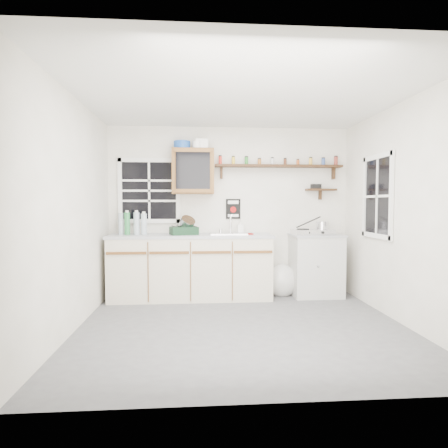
% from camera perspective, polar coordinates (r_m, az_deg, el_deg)
% --- Properties ---
extents(room, '(3.64, 3.24, 2.54)m').
position_cam_1_polar(room, '(4.07, 2.88, 1.62)').
color(room, '#4E4E50').
rests_on(room, ground).
extents(main_cabinet, '(2.31, 0.63, 0.92)m').
position_cam_1_polar(main_cabinet, '(5.41, -5.06, -6.44)').
color(main_cabinet, beige).
rests_on(main_cabinet, floor).
extents(right_cabinet, '(0.73, 0.57, 0.91)m').
position_cam_1_polar(right_cabinet, '(5.71, 13.81, -6.07)').
color(right_cabinet, beige).
rests_on(right_cabinet, floor).
extents(sink, '(0.52, 0.44, 0.29)m').
position_cam_1_polar(sink, '(5.37, 0.65, -1.44)').
color(sink, silver).
rests_on(sink, main_cabinet).
extents(upper_cabinet, '(0.60, 0.32, 0.65)m').
position_cam_1_polar(upper_cabinet, '(5.50, -4.74, 7.97)').
color(upper_cabinet, brown).
rests_on(upper_cabinet, wall_back).
extents(upper_cabinet_clutter, '(0.50, 0.24, 0.14)m').
position_cam_1_polar(upper_cabinet_clutter, '(5.55, -5.15, 11.93)').
color(upper_cabinet_clutter, '#174499').
rests_on(upper_cabinet_clutter, upper_cabinet).
extents(spice_shelf, '(1.91, 0.18, 0.35)m').
position_cam_1_polar(spice_shelf, '(5.71, 8.39, 8.80)').
color(spice_shelf, black).
rests_on(spice_shelf, wall_back).
extents(secondary_shelf, '(0.45, 0.16, 0.24)m').
position_cam_1_polar(secondary_shelf, '(5.86, 14.34, 5.15)').
color(secondary_shelf, black).
rests_on(secondary_shelf, wall_back).
extents(warning_sign, '(0.22, 0.02, 0.30)m').
position_cam_1_polar(warning_sign, '(5.65, 1.40, 2.32)').
color(warning_sign, black).
rests_on(warning_sign, wall_back).
extents(window_back, '(0.93, 0.03, 0.98)m').
position_cam_1_polar(window_back, '(5.67, -11.32, 4.99)').
color(window_back, black).
rests_on(window_back, wall_back).
extents(window_right, '(0.03, 0.78, 1.08)m').
position_cam_1_polar(window_right, '(5.12, 22.36, 3.92)').
color(window_right, black).
rests_on(window_right, wall_back).
extents(water_bottles, '(0.40, 0.11, 0.34)m').
position_cam_1_polar(water_bottles, '(5.45, -13.72, 0.09)').
color(water_bottles, '#A3B4BF').
rests_on(water_bottles, main_cabinet).
extents(dish_rack, '(0.43, 0.36, 0.28)m').
position_cam_1_polar(dish_rack, '(5.32, -5.98, -0.66)').
color(dish_rack, black).
rests_on(dish_rack, main_cabinet).
extents(soap_bottle, '(0.09, 0.09, 0.19)m').
position_cam_1_polar(soap_bottle, '(5.56, 2.50, -0.45)').
color(soap_bottle, white).
rests_on(soap_bottle, main_cabinet).
extents(rag, '(0.15, 0.14, 0.02)m').
position_cam_1_polar(rag, '(5.32, 3.65, -1.51)').
color(rag, maroon).
rests_on(rag, main_cabinet).
extents(hotplate, '(0.60, 0.36, 0.08)m').
position_cam_1_polar(hotplate, '(5.61, 13.36, -1.16)').
color(hotplate, silver).
rests_on(hotplate, right_cabinet).
extents(saucepan, '(0.45, 0.22, 0.19)m').
position_cam_1_polar(saucepan, '(5.65, 14.70, -0.21)').
color(saucepan, silver).
rests_on(saucepan, hotplate).
extents(trash_bag, '(0.45, 0.40, 0.51)m').
position_cam_1_polar(trash_bag, '(5.69, 8.77, -8.49)').
color(trash_bag, silver).
rests_on(trash_bag, floor).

